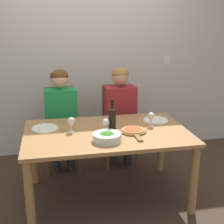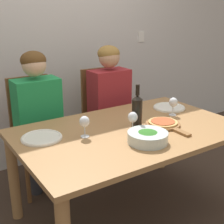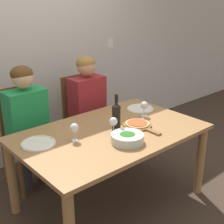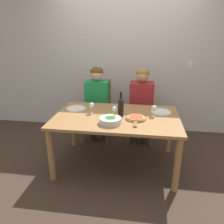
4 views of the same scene
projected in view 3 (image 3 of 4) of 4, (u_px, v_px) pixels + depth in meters
name	position (u px, v px, depth m)	size (l,w,h in m)	color
ground_plane	(111.00, 201.00, 2.99)	(40.00, 40.00, 0.00)	#3D2D23
back_wall	(33.00, 43.00, 3.43)	(10.00, 0.06, 2.70)	silver
dining_table	(111.00, 141.00, 2.76)	(1.63, 1.02, 0.73)	#9E7042
chair_left	(24.00, 134.00, 3.15)	(0.42, 0.42, 1.00)	brown
chair_right	(83.00, 116.00, 3.59)	(0.42, 0.42, 1.00)	brown
person_woman	(27.00, 117.00, 2.99)	(0.47, 0.51, 1.25)	#28282D
person_man	(88.00, 101.00, 3.43)	(0.47, 0.51, 1.25)	#28282D
wine_bottle	(116.00, 116.00, 2.71)	(0.08, 0.08, 0.33)	black
broccoli_bowl	(127.00, 138.00, 2.51)	(0.27, 0.27, 0.08)	silver
dinner_plate_left	(38.00, 143.00, 2.48)	(0.28, 0.28, 0.02)	silver
dinner_plate_right	(140.00, 109.00, 3.23)	(0.28, 0.28, 0.02)	silver
pizza_on_board	(138.00, 125.00, 2.82)	(0.26, 0.40, 0.04)	brown
wine_glass_left	(74.00, 129.00, 2.51)	(0.07, 0.07, 0.15)	silver
wine_glass_right	(144.00, 106.00, 3.03)	(0.07, 0.07, 0.15)	silver
wine_glass_centre	(113.00, 122.00, 2.64)	(0.07, 0.07, 0.15)	silver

